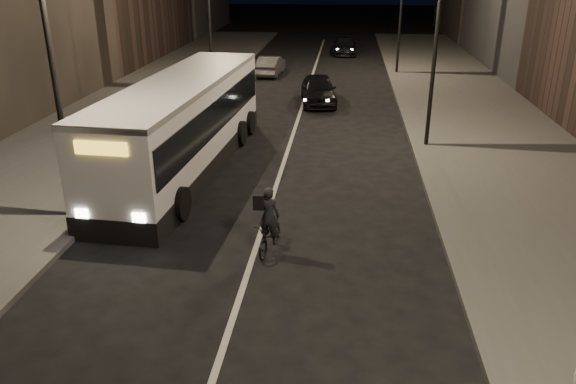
% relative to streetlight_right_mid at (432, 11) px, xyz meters
% --- Properties ---
extents(ground, '(180.00, 180.00, 0.00)m').
position_rel_streetlight_right_mid_xyz_m(ground, '(-5.33, -12.00, -5.36)').
color(ground, black).
rests_on(ground, ground).
extents(sidewalk_right, '(7.00, 70.00, 0.16)m').
position_rel_streetlight_right_mid_xyz_m(sidewalk_right, '(3.17, 2.00, -5.28)').
color(sidewalk_right, '#3E3E3B').
rests_on(sidewalk_right, ground).
extents(sidewalk_left, '(7.00, 70.00, 0.16)m').
position_rel_streetlight_right_mid_xyz_m(sidewalk_left, '(-13.83, 2.00, -5.28)').
color(sidewalk_left, '#3E3E3B').
rests_on(sidewalk_left, ground).
extents(streetlight_right_mid, '(1.20, 0.44, 8.12)m').
position_rel_streetlight_right_mid_xyz_m(streetlight_right_mid, '(0.00, 0.00, 0.00)').
color(streetlight_right_mid, black).
rests_on(streetlight_right_mid, sidewalk_right).
extents(streetlight_left_near, '(1.20, 0.44, 8.12)m').
position_rel_streetlight_right_mid_xyz_m(streetlight_left_near, '(-10.66, -8.00, 0.00)').
color(streetlight_left_near, black).
rests_on(streetlight_left_near, sidewalk_left).
extents(city_bus, '(3.46, 12.35, 3.29)m').
position_rel_streetlight_right_mid_xyz_m(city_bus, '(-8.82, -3.35, -3.57)').
color(city_bus, white).
rests_on(city_bus, ground).
extents(cyclist_on_bicycle, '(0.86, 1.72, 1.89)m').
position_rel_streetlight_right_mid_xyz_m(cyclist_on_bicycle, '(-4.93, -9.39, -4.73)').
color(cyclist_on_bicycle, black).
rests_on(cyclist_on_bicycle, ground).
extents(car_near, '(2.25, 4.58, 1.50)m').
position_rel_streetlight_right_mid_xyz_m(car_near, '(-4.53, 7.22, -4.61)').
color(car_near, black).
rests_on(car_near, ground).
extents(car_mid, '(1.61, 3.96, 1.28)m').
position_rel_streetlight_right_mid_xyz_m(car_mid, '(-8.11, 14.82, -4.72)').
color(car_mid, '#39393B').
rests_on(car_mid, ground).
extents(car_far, '(1.97, 4.66, 1.34)m').
position_rel_streetlight_right_mid_xyz_m(car_far, '(-3.28, 24.40, -4.69)').
color(car_far, black).
rests_on(car_far, ground).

